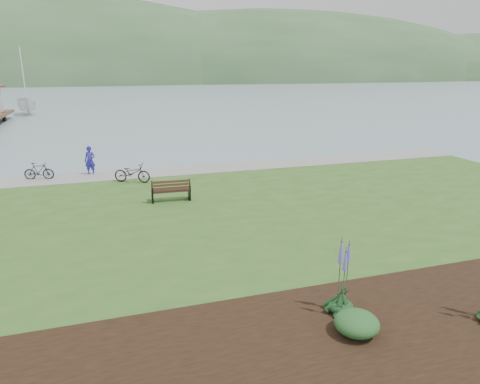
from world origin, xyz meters
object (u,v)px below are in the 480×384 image
Objects in this scene: park_bench at (171,190)px; person at (90,158)px; bicycle_a at (132,173)px; sailboat at (29,115)px.

park_bench is 0.92× the size of person.
sailboat is at bearing 41.42° from bicycle_a.
park_bench is at bearing -133.15° from bicycle_a.
person is 3.15m from bicycle_a.
person reaches higher than park_bench.
sailboat is at bearing 119.85° from person.
person is (-3.49, 6.22, 0.42)m from park_bench.
bicycle_a is at bearing 112.48° from park_bench.
park_bench reaches higher than bicycle_a.
park_bench is 0.89× the size of bicycle_a.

